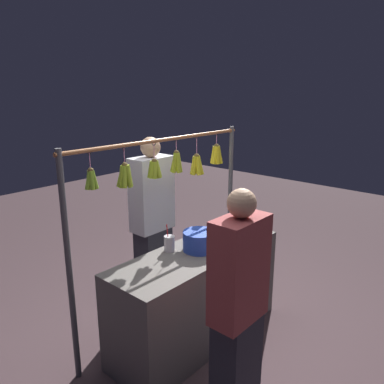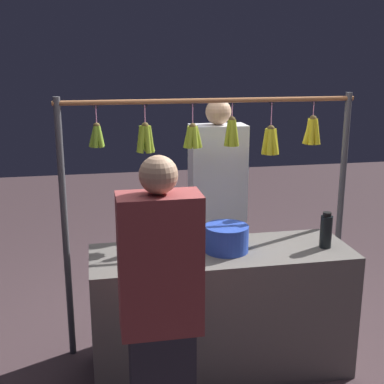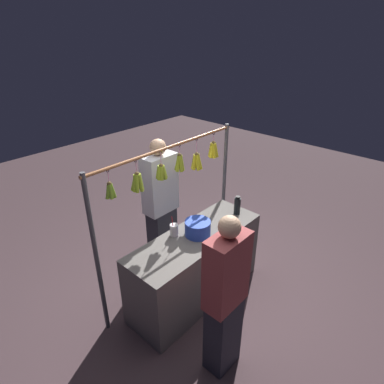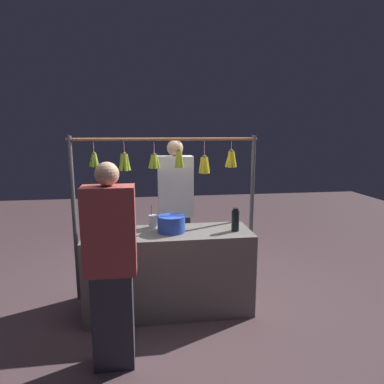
% 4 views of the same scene
% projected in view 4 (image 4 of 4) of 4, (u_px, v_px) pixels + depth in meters
% --- Properties ---
extents(ground_plane, '(12.00, 12.00, 0.00)m').
position_uv_depth(ground_plane, '(170.00, 309.00, 3.43)').
color(ground_plane, '#4C383D').
extents(market_counter, '(1.64, 0.56, 0.83)m').
position_uv_depth(market_counter, '(169.00, 271.00, 3.35)').
color(market_counter, '#66605B').
rests_on(market_counter, ground).
extents(display_rack, '(1.99, 0.13, 1.76)m').
position_uv_depth(display_rack, '(169.00, 181.00, 3.56)').
color(display_rack, '#4C4C51').
rests_on(display_rack, ground).
extents(water_bottle, '(0.08, 0.08, 0.23)m').
position_uv_depth(water_bottle, '(235.00, 220.00, 3.29)').
color(water_bottle, black).
rests_on(water_bottle, market_counter).
extents(blue_bucket, '(0.27, 0.27, 0.16)m').
position_uv_depth(blue_bucket, '(171.00, 224.00, 3.26)').
color(blue_bucket, blue).
rests_on(blue_bucket, market_counter).
extents(drink_cup, '(0.09, 0.09, 0.23)m').
position_uv_depth(drink_cup, '(153.00, 221.00, 3.41)').
color(drink_cup, silver).
rests_on(drink_cup, market_counter).
extents(vendor_person, '(0.41, 0.22, 1.71)m').
position_uv_depth(vendor_person, '(176.00, 213.00, 3.96)').
color(vendor_person, '#2D2D38').
rests_on(vendor_person, ground).
extents(customer_person, '(0.38, 0.21, 1.59)m').
position_uv_depth(customer_person, '(111.00, 269.00, 2.48)').
color(customer_person, '#2D2D38').
rests_on(customer_person, ground).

